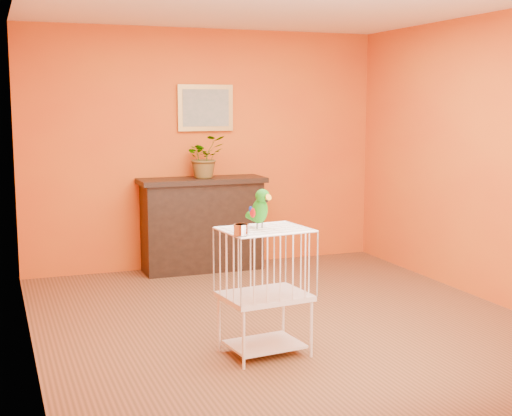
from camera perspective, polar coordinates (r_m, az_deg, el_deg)
name	(u,v)px	position (r m, az deg, el deg)	size (l,w,h in m)	color
ground	(284,321)	(6.02, 2.22, -9.01)	(4.50, 4.50, 0.00)	brown
room_shell	(285,130)	(5.75, 2.31, 6.24)	(4.50, 4.50, 4.50)	#D35E13
console_cabinet	(202,224)	(7.72, -4.33, -1.30)	(1.36, 0.49, 1.01)	black
potted_plant	(204,161)	(7.67, -4.19, 3.76)	(0.41, 0.46, 0.35)	#26722D
framed_picture	(206,108)	(7.83, -4.06, 7.99)	(0.62, 0.04, 0.50)	#C19545
birdcage	(265,290)	(5.12, 0.70, -6.56)	(0.64, 0.52, 0.92)	white
feed_cup	(241,229)	(4.76, -1.19, -1.73)	(0.10, 0.10, 0.07)	silver
parrot	(260,208)	(5.03, 0.31, -0.01)	(0.15, 0.26, 0.29)	#59544C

